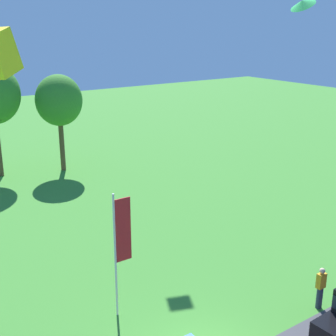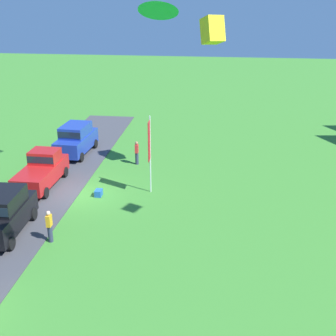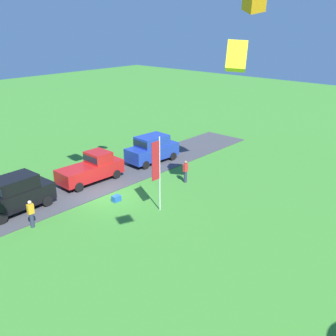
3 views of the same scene
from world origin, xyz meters
TOP-DOWN VIEW (x-y plane):
  - person_watching_sky at (5.72, 0.01)m, footprint 0.36×0.24m
  - tree_right_of_center at (4.59, 22.29)m, footprint 3.34×3.34m
  - flag_banner at (-0.67, 4.04)m, footprint 0.71×0.08m
  - kite_delta_low_drifter at (10.83, 6.27)m, footprint 1.23×1.25m

SIDE VIEW (x-z plane):
  - person_watching_sky at x=5.72m, z-range 0.02..1.73m
  - flag_banner at x=-0.67m, z-range 0.65..5.53m
  - tree_right_of_center at x=4.59m, z-range 1.65..8.70m
  - kite_delta_low_drifter at x=10.83m, z-range 11.01..11.84m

